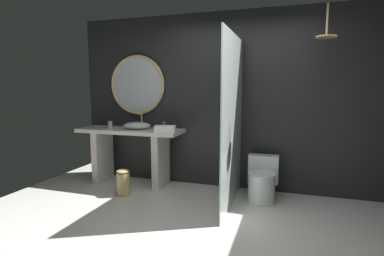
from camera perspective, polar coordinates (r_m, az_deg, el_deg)
name	(u,v)px	position (r m, az deg, el deg)	size (l,w,h in m)	color
ground_plane	(189,246)	(3.11, -0.66, -21.42)	(5.76, 5.76, 0.00)	silver
back_wall_panel	(229,102)	(4.56, 6.97, 4.97)	(4.80, 0.10, 2.60)	#232326
vanity_counter	(131,147)	(4.83, -11.48, -3.59)	(1.65, 0.56, 0.87)	silver
vessel_sink	(137,125)	(4.77, -10.33, 0.48)	(0.43, 0.36, 0.24)	white
tumbler_cup	(110,124)	(5.02, -15.18, 0.67)	(0.07, 0.07, 0.10)	silver
soap_dispenser	(164,126)	(4.58, -5.37, 0.31)	(0.05, 0.05, 0.13)	#282D28
round_wall_mirror	(137,85)	(4.97, -10.30, 8.00)	(0.95, 0.04, 0.95)	tan
shower_glass_panel	(232,122)	(3.83, 7.64, 1.13)	(0.02, 1.35, 2.16)	silver
rain_shower_head	(326,34)	(4.11, 23.99, 15.89)	(0.24, 0.24, 0.40)	tan
toilet	(262,181)	(4.23, 13.07, -9.67)	(0.41, 0.53, 0.58)	white
waste_bin	(123,182)	(4.43, -12.85, -9.91)	(0.19, 0.19, 0.37)	tan
folded_hand_towel	(165,129)	(4.33, -5.10, -0.19)	(0.29, 0.14, 0.10)	white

